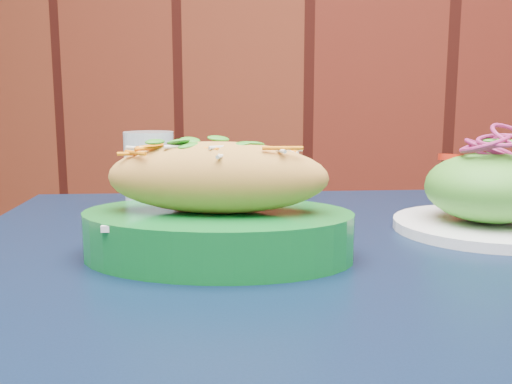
# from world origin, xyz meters

# --- Properties ---
(cafe_table) EXTENTS (0.98, 0.98, 0.75)m
(cafe_table) POSITION_xyz_m (0.12, 1.86, 0.66)
(cafe_table) COLOR black
(cafe_table) RESTS_ON ground
(banh_mi_basket) EXTENTS (0.29, 0.20, 0.13)m
(banh_mi_basket) POSITION_xyz_m (0.02, 1.83, 0.80)
(banh_mi_basket) COLOR #0C6824
(banh_mi_basket) RESTS_ON cafe_table
(salad_plate) EXTENTS (0.22, 0.22, 0.12)m
(salad_plate) POSITION_xyz_m (0.31, 2.00, 0.80)
(salad_plate) COLOR white
(salad_plate) RESTS_ON cafe_table
(water_glass) EXTENTS (0.07, 0.07, 0.11)m
(water_glass) POSITION_xyz_m (-0.14, 2.04, 0.81)
(water_glass) COLOR silver
(water_glass) RESTS_ON cafe_table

